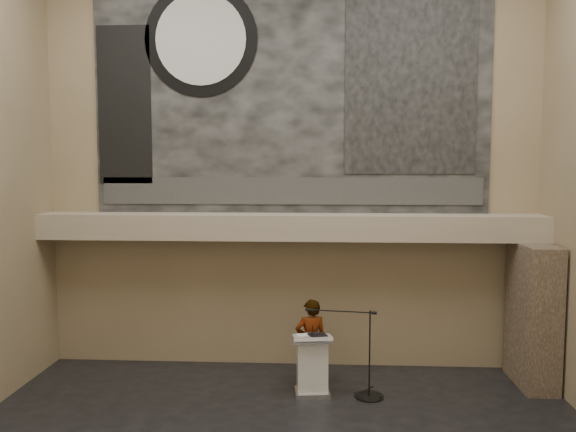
{
  "coord_description": "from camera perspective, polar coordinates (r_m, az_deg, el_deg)",
  "views": [
    {
      "loc": [
        0.6,
        -7.5,
        4.15
      ],
      "look_at": [
        0.0,
        3.2,
        3.2
      ],
      "focal_mm": 35.0,
      "sensor_mm": 36.0,
      "label": 1
    }
  ],
  "objects": [
    {
      "name": "wall_back",
      "position": [
        11.52,
        0.22,
        5.56
      ],
      "size": [
        10.0,
        0.02,
        8.5
      ],
      "primitive_type": "cube",
      "color": "#847454",
      "rests_on": "floor"
    },
    {
      "name": "wall_front",
      "position": [
        3.55,
        -6.53,
        6.66
      ],
      "size": [
        10.0,
        0.02,
        8.5
      ],
      "primitive_type": "cube",
      "color": "#847454",
      "rests_on": "floor"
    },
    {
      "name": "soffit",
      "position": [
        11.18,
        0.11,
        -1.1
      ],
      "size": [
        10.0,
        0.8,
        0.5
      ],
      "primitive_type": "cube",
      "color": "gray",
      "rests_on": "wall_back"
    },
    {
      "name": "sprinkler_left",
      "position": [
        11.36,
        -7.99,
        -2.47
      ],
      "size": [
        0.04,
        0.04,
        0.06
      ],
      "primitive_type": "cylinder",
      "color": "#B2893D",
      "rests_on": "soffit"
    },
    {
      "name": "sprinkler_right",
      "position": [
        11.23,
        9.84,
        -2.59
      ],
      "size": [
        0.04,
        0.04,
        0.06
      ],
      "primitive_type": "cylinder",
      "color": "#B2893D",
      "rests_on": "soffit"
    },
    {
      "name": "banner",
      "position": [
        11.59,
        0.22,
        12.75
      ],
      "size": [
        8.0,
        0.05,
        5.0
      ],
      "primitive_type": "cube",
      "color": "black",
      "rests_on": "wall_back"
    },
    {
      "name": "banner_text_strip",
      "position": [
        11.46,
        0.2,
        2.56
      ],
      "size": [
        7.76,
        0.02,
        0.55
      ],
      "primitive_type": "cube",
      "color": "#2E2E2E",
      "rests_on": "banner"
    },
    {
      "name": "banner_clock_rim",
      "position": [
        11.96,
        -8.85,
        17.32
      ],
      "size": [
        2.3,
        0.02,
        2.3
      ],
      "primitive_type": "cylinder",
      "rotation": [
        1.57,
        0.0,
        0.0
      ],
      "color": "black",
      "rests_on": "banner"
    },
    {
      "name": "banner_clock_face",
      "position": [
        11.94,
        -8.87,
        17.34
      ],
      "size": [
        1.84,
        0.02,
        1.84
      ],
      "primitive_type": "cylinder",
      "rotation": [
        1.57,
        0.0,
        0.0
      ],
      "color": "silver",
      "rests_on": "banner"
    },
    {
      "name": "banner_building_print",
      "position": [
        11.69,
        12.36,
        13.06
      ],
      "size": [
        2.6,
        0.02,
        3.6
      ],
      "primitive_type": "cube",
      "color": "black",
      "rests_on": "banner"
    },
    {
      "name": "banner_brick_print",
      "position": [
        12.18,
        -16.28,
        10.76
      ],
      "size": [
        1.1,
        0.02,
        3.2
      ],
      "primitive_type": "cube",
      "color": "black",
      "rests_on": "banner"
    },
    {
      "name": "stone_pier",
      "position": [
        11.74,
        23.61,
        -9.17
      ],
      "size": [
        0.6,
        1.4,
        2.7
      ],
      "primitive_type": "cube",
      "color": "#46372B",
      "rests_on": "floor"
    },
    {
      "name": "lectern",
      "position": [
        10.55,
        2.47,
        -14.88
      ],
      "size": [
        0.75,
        0.57,
        1.13
      ],
      "rotation": [
        0.0,
        0.0,
        0.12
      ],
      "color": "silver",
      "rests_on": "floor"
    },
    {
      "name": "binder",
      "position": [
        10.33,
        3.04,
        -12.01
      ],
      "size": [
        0.37,
        0.33,
        0.04
      ],
      "primitive_type": "cube",
      "rotation": [
        0.0,
        0.0,
        0.33
      ],
      "color": "black",
      "rests_on": "lectern"
    },
    {
      "name": "papers",
      "position": [
        10.35,
        1.54,
        -12.06
      ],
      "size": [
        0.29,
        0.34,
        0.0
      ],
      "primitive_type": "cube",
      "rotation": [
        0.0,
        0.0,
        0.31
      ],
      "color": "white",
      "rests_on": "lectern"
    },
    {
      "name": "speaker_person",
      "position": [
        10.9,
        2.35,
        -12.68
      ],
      "size": [
        0.68,
        0.53,
        1.66
      ],
      "primitive_type": "imported",
      "rotation": [
        0.0,
        0.0,
        3.38
      ],
      "color": "beige",
      "rests_on": "floor"
    },
    {
      "name": "mic_stand",
      "position": [
        10.64,
        8.03,
        -16.54
      ],
      "size": [
        1.41,
        0.52,
        1.59
      ],
      "rotation": [
        0.0,
        0.0,
        -0.13
      ],
      "color": "black",
      "rests_on": "floor"
    }
  ]
}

